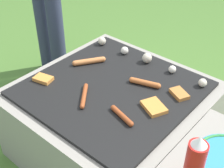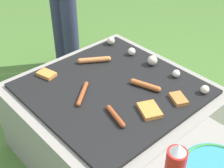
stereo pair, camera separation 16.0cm
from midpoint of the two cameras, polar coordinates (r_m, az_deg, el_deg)
The scene contains 11 objects.
ground_plane at distance 1.92m, azimuth -2.44°, elevation -11.67°, with size 14.00×14.00×0.00m, color #47702D.
grill at distance 1.76m, azimuth -2.62°, elevation -6.70°, with size 0.91×0.91×0.45m.
sausage_front_center at distance 1.55m, azimuth -8.08°, elevation -2.23°, with size 0.13×0.16×0.02m.
sausage_back_right at distance 1.42m, azimuth -1.42°, elevation -5.92°, with size 0.16×0.06×0.02m.
sausage_mid_right at distance 1.81m, azimuth -6.75°, elevation 4.09°, with size 0.12×0.17×0.03m.
sausage_front_right at distance 1.62m, azimuth 3.23°, elevation 0.12°, with size 0.17×0.07×0.03m.
bread_slice_right at distance 1.48m, azimuth 4.62°, elevation -4.30°, with size 0.14×0.13×0.02m.
bread_slice_center at distance 1.71m, azimuth -15.10°, elevation 0.84°, with size 0.11×0.09×0.02m.
bread_slice_left at distance 1.57m, azimuth 9.38°, elevation -1.87°, with size 0.11×0.10×0.02m.
mushroom_row at distance 1.81m, azimuth 3.28°, elevation 4.76°, with size 0.74×0.06×0.06m.
condiment_bottle at distance 1.12m, azimuth 10.88°, elevation -14.15°, with size 0.07×0.07×0.23m.
Camera 1 is at (0.85, -0.98, 1.41)m, focal length 50.00 mm.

